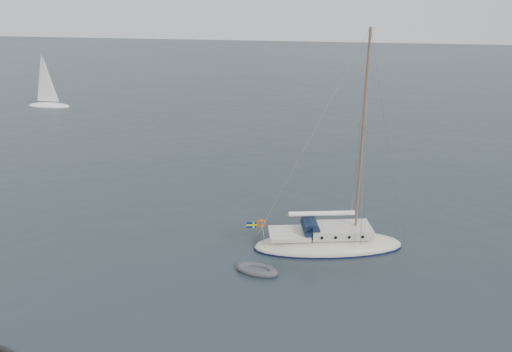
# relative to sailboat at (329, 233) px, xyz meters

# --- Properties ---
(ground) EXTENTS (300.00, 300.00, 0.00)m
(ground) POSITION_rel_sailboat_xyz_m (-1.79, -1.44, -1.07)
(ground) COLOR black
(ground) RESTS_ON ground
(sailboat) EXTENTS (9.98, 2.99, 14.21)m
(sailboat) POSITION_rel_sailboat_xyz_m (0.00, 0.00, 0.00)
(sailboat) COLOR beige
(sailboat) RESTS_ON ground
(dinghy) EXTENTS (2.62, 1.18, 0.38)m
(dinghy) POSITION_rel_sailboat_xyz_m (-3.91, -3.82, -0.91)
(dinghy) COLOR #4E4E53
(dinghy) RESTS_ON ground
(distant_yacht_a) EXTENTS (6.37, 3.40, 8.44)m
(distant_yacht_a) POSITION_rel_sailboat_xyz_m (-42.19, 35.39, 2.53)
(distant_yacht_a) COLOR white
(distant_yacht_a) RESTS_ON ground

